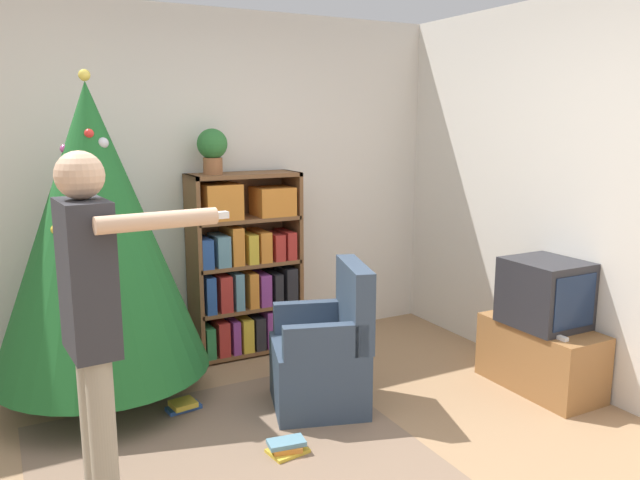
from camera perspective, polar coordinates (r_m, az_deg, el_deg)
name	(u,v)px	position (r m, az deg, el deg)	size (l,w,h in m)	color
wall_back	(179,186)	(4.81, -12.73, 4.82)	(8.00, 0.10, 2.60)	silver
wall_right	(635,202)	(4.23, 26.82, 3.11)	(0.10, 8.00, 2.60)	silver
area_rug	(231,457)	(3.58, -8.11, -19.08)	(2.00, 1.80, 0.01)	#7F6651
bookshelf	(245,268)	(4.81, -6.85, -2.59)	(0.83, 0.34, 1.40)	brown
tv_stand	(540,357)	(4.51, 19.49, -10.02)	(0.40, 0.81, 0.45)	#996638
television	(545,293)	(4.38, 19.88, -4.58)	(0.43, 0.49, 0.44)	#28282D
game_remote	(559,337)	(4.20, 21.02, -8.29)	(0.04, 0.12, 0.02)	white
christmas_tree	(95,231)	(4.07, -19.87, 0.74)	(1.33, 1.33, 2.08)	#4C3323
armchair	(325,358)	(3.98, 0.45, -10.70)	(0.71, 0.71, 0.92)	#334256
standing_person	(92,317)	(2.74, -20.11, -6.61)	(0.65, 0.47, 1.67)	#9E937F
potted_plant	(212,148)	(4.61, -9.82, 8.30)	(0.22, 0.22, 0.33)	#935B38
book_pile_near_tree	(183,406)	(4.12, -12.38, -14.59)	(0.22, 0.15, 0.06)	#284C93
book_pile_by_chair	(287,447)	(3.58, -3.03, -18.42)	(0.23, 0.18, 0.08)	gold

